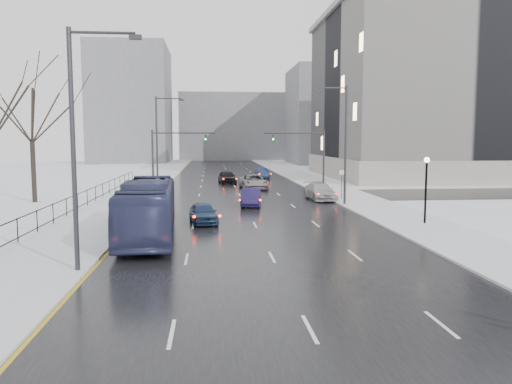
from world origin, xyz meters
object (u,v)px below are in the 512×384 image
object	(u,v)px
mast_signal_right	(313,154)
sedan_right_far	(320,191)
tree_park_e	(35,203)
sedan_center_near	(203,213)
mast_signal_left	(164,155)
no_uturn_sign	(342,175)
streetlight_r_mid	(343,139)
bus	(148,209)
sedan_right_near	(251,197)
sedan_center_far	(227,177)
streetlight_l_far	(159,139)
sedan_right_distant	(262,173)
lamppost_r_mid	(426,180)
streetlight_l_near	(79,138)
sedan_right_cross	(254,182)

from	to	relation	value
mast_signal_right	sedan_right_far	distance (m)	5.18
tree_park_e	sedan_center_near	size ratio (longest dim) A/B	3.34
mast_signal_left	no_uturn_sign	bearing A→B (deg)	-13.60
tree_park_e	streetlight_r_mid	xyz separation A→B (m)	(26.37, -4.00, 5.62)
bus	sedan_right_near	world-z (taller)	bus
sedan_center_near	mast_signal_left	bearing A→B (deg)	95.93
mast_signal_left	sedan_center_far	distance (m)	15.89
streetlight_l_far	mast_signal_left	bearing A→B (deg)	-78.13
sedan_right_near	sedan_center_near	bearing A→B (deg)	-108.17
mast_signal_left	no_uturn_sign	size ratio (longest dim) A/B	2.41
mast_signal_right	mast_signal_left	xyz separation A→B (m)	(-14.65, 0.00, 0.00)
streetlight_r_mid	bus	size ratio (longest dim) A/B	0.85
mast_signal_right	sedan_right_far	size ratio (longest dim) A/B	1.23
sedan_right_distant	mast_signal_left	bearing A→B (deg)	-125.03
sedan_center_near	sedan_right_distant	distance (m)	38.87
lamppost_r_mid	mast_signal_left	xyz separation A→B (m)	(-18.33, 18.00, 1.16)
sedan_right_near	sedan_center_far	distance (m)	21.91
streetlight_l_near	mast_signal_left	xyz separation A→B (m)	(0.84, 28.00, -1.51)
sedan_center_far	sedan_center_near	bearing A→B (deg)	-101.84
sedan_right_near	no_uturn_sign	bearing A→B (deg)	30.29
sedan_right_far	sedan_center_far	bearing A→B (deg)	109.62
sedan_right_near	sedan_right_far	xyz separation A→B (m)	(6.70, 3.77, 0.03)
sedan_right_cross	sedan_right_distant	size ratio (longest dim) A/B	1.36
mast_signal_left	sedan_center_far	world-z (taller)	mast_signal_left
sedan_right_near	lamppost_r_mid	bearing A→B (deg)	-37.39
sedan_center_near	sedan_right_far	xyz separation A→B (m)	(10.56, 12.04, 0.08)
sedan_right_cross	sedan_right_far	world-z (taller)	sedan_right_cross
lamppost_r_mid	sedan_right_distant	size ratio (longest dim) A/B	1.00
sedan_right_distant	no_uturn_sign	bearing A→B (deg)	-86.59
bus	sedan_right_distant	world-z (taller)	bus
mast_signal_left	no_uturn_sign	xyz separation A→B (m)	(16.53, -4.00, -1.81)
streetlight_l_near	sedan_right_distant	size ratio (longest dim) A/B	2.33
lamppost_r_mid	sedan_right_far	world-z (taller)	lamppost_r_mid
no_uturn_sign	sedan_right_far	world-z (taller)	no_uturn_sign
streetlight_l_far	mast_signal_right	size ratio (longest dim) A/B	1.54
tree_park_e	sedan_right_cross	xyz separation A→B (m)	(20.16, 10.61, 0.85)
sedan_right_far	mast_signal_left	bearing A→B (deg)	160.48
streetlight_l_far	sedan_right_far	xyz separation A→B (m)	(15.37, -7.99, -4.81)
streetlight_l_far	lamppost_r_mid	bearing A→B (deg)	-48.94
sedan_right_distant	sedan_right_near	bearing A→B (deg)	-104.46
lamppost_r_mid	sedan_right_cross	size ratio (longest dim) A/B	0.73
sedan_center_near	sedan_center_far	bearing A→B (deg)	77.13
bus	sedan_right_cross	size ratio (longest dim) A/B	2.01
streetlight_r_mid	sedan_right_far	xyz separation A→B (m)	(-0.97, 4.01, -4.81)
lamppost_r_mid	streetlight_r_mid	bearing A→B (deg)	105.82
streetlight_l_near	sedan_right_far	size ratio (longest dim) A/B	1.89
sedan_right_distant	sedan_right_cross	bearing A→B (deg)	-106.15
sedan_right_cross	sedan_center_far	world-z (taller)	sedan_right_cross
streetlight_l_far	sedan_right_near	world-z (taller)	streetlight_l_far
sedan_center_near	sedan_right_far	distance (m)	16.01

